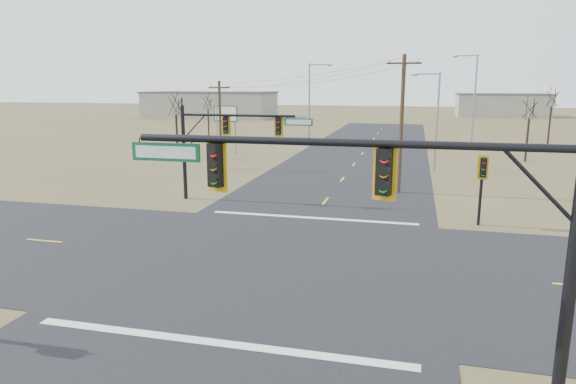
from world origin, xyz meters
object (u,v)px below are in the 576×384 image
(utility_pole_near, at_px, (401,123))
(bare_tree_b, at_px, (208,102))
(pedestal_signal_ne, at_px, (483,173))
(streetlight_a, at_px, (435,116))
(bare_tree_d, at_px, (552,97))
(streetlight_c, at_px, (311,101))
(mast_arm_far, at_px, (229,133))
(mast_arm_near, at_px, (394,201))
(bare_tree_a, at_px, (176,104))
(highway_sign, at_px, (226,119))
(streetlight_b, at_px, (473,94))
(bare_tree_c, at_px, (530,107))
(utility_pole_far, at_px, (220,123))

(utility_pole_near, xyz_separation_m, bare_tree_b, (-25.60, 26.98, 0.27))
(utility_pole_near, bearing_deg, pedestal_signal_ne, -59.71)
(streetlight_a, bearing_deg, bare_tree_d, 77.97)
(streetlight_c, xyz_separation_m, bare_tree_b, (-14.30, 2.57, -0.36))
(mast_arm_far, xyz_separation_m, streetlight_c, (-0.61, 29.80, 1.08))
(mast_arm_near, bearing_deg, bare_tree_a, 139.42)
(mast_arm_near, height_order, streetlight_c, streetlight_c)
(bare_tree_b, bearing_deg, streetlight_a, -30.93)
(bare_tree_a, bearing_deg, mast_arm_near, -57.81)
(pedestal_signal_ne, xyz_separation_m, streetlight_a, (-1.98, 17.92, 1.92))
(pedestal_signal_ne, relative_size, highway_sign, 0.75)
(streetlight_b, relative_size, bare_tree_a, 1.59)
(streetlight_b, xyz_separation_m, bare_tree_c, (3.82, -15.76, -0.98))
(bare_tree_d, bearing_deg, mast_arm_far, -128.25)
(mast_arm_far, bearing_deg, streetlight_b, 43.13)
(mast_arm_near, height_order, bare_tree_c, mast_arm_near)
(utility_pole_near, xyz_separation_m, highway_sign, (-19.16, 16.44, -1.17))
(utility_pole_far, bearing_deg, streetlight_c, 74.95)
(bare_tree_a, height_order, bare_tree_d, bare_tree_d)
(utility_pole_near, distance_m, bare_tree_a, 25.89)
(utility_pole_far, height_order, streetlight_a, streetlight_a)
(mast_arm_far, xyz_separation_m, bare_tree_b, (-14.91, 32.37, 0.72))
(highway_sign, height_order, bare_tree_a, bare_tree_a)
(mast_arm_near, bearing_deg, bare_tree_d, 91.14)
(mast_arm_far, distance_m, pedestal_signal_ne, 15.54)
(bare_tree_d, bearing_deg, bare_tree_c, -112.44)
(streetlight_a, height_order, streetlight_c, streetlight_c)
(mast_arm_near, distance_m, bare_tree_d, 55.94)
(utility_pole_near, height_order, streetlight_b, streetlight_b)
(bare_tree_c, bearing_deg, streetlight_c, 164.68)
(bare_tree_a, xyz_separation_m, bare_tree_d, (38.95, 16.48, 0.52))
(mast_arm_far, height_order, streetlight_a, streetlight_a)
(pedestal_signal_ne, bearing_deg, bare_tree_a, 148.20)
(mast_arm_far, xyz_separation_m, utility_pole_far, (-5.36, 12.15, -0.39))
(pedestal_signal_ne, xyz_separation_m, bare_tree_c, (7.17, 25.93, 2.42))
(mast_arm_near, bearing_deg, pedestal_signal_ne, 94.20)
(streetlight_a, relative_size, streetlight_c, 0.86)
(mast_arm_near, xyz_separation_m, bare_tree_b, (-26.16, 52.19, 0.18))
(highway_sign, distance_m, bare_tree_c, 30.99)
(pedestal_signal_ne, distance_m, highway_sign, 33.95)
(bare_tree_b, bearing_deg, utility_pole_far, -64.70)
(streetlight_b, bearing_deg, mast_arm_far, -127.26)
(mast_arm_far, bearing_deg, bare_tree_d, 30.25)
(utility_pole_near, xyz_separation_m, bare_tree_d, (16.05, 28.53, 1.14))
(mast_arm_far, height_order, bare_tree_b, bare_tree_b)
(bare_tree_d, bearing_deg, bare_tree_a, -157.07)
(streetlight_a, relative_size, bare_tree_c, 1.27)
(mast_arm_far, height_order, utility_pole_far, utility_pole_far)
(streetlight_b, bearing_deg, bare_tree_a, -156.61)
(streetlight_a, height_order, bare_tree_a, streetlight_a)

